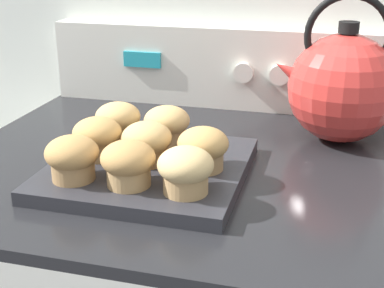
{
  "coord_description": "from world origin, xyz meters",
  "views": [
    {
      "loc": [
        0.24,
        -0.46,
        1.25
      ],
      "look_at": [
        0.03,
        0.32,
        0.94
      ],
      "focal_mm": 50.0,
      "sensor_mm": 36.0,
      "label": 1
    }
  ],
  "objects_px": {
    "muffin_r0_c1": "(128,163)",
    "muffin_r0_c2": "(186,170)",
    "muffin_r1_c2": "(203,148)",
    "tea_kettle": "(342,86)",
    "muffin_r0_c0": "(72,157)",
    "muffin_r2_c0": "(118,121)",
    "muffin_r2_c1": "(167,125)",
    "muffin_r1_c0": "(97,137)",
    "muffin_r1_c1": "(147,142)",
    "muffin_pan": "(149,169)"
  },
  "relations": [
    {
      "from": "muffin_r1_c0",
      "to": "muffin_r1_c1",
      "type": "bearing_deg",
      "value": -0.5
    },
    {
      "from": "muffin_r0_c2",
      "to": "tea_kettle",
      "type": "xyz_separation_m",
      "value": [
        0.2,
        0.33,
        0.05
      ]
    },
    {
      "from": "muffin_r2_c0",
      "to": "tea_kettle",
      "type": "xyz_separation_m",
      "value": [
        0.37,
        0.16,
        0.05
      ]
    },
    {
      "from": "muffin_r0_c2",
      "to": "muffin_r2_c1",
      "type": "distance_m",
      "value": 0.19
    },
    {
      "from": "muffin_pan",
      "to": "muffin_r0_c0",
      "type": "height_order",
      "value": "muffin_r0_c0"
    },
    {
      "from": "muffin_r0_c2",
      "to": "muffin_r0_c0",
      "type": "bearing_deg",
      "value": -179.92
    },
    {
      "from": "muffin_r1_c1",
      "to": "tea_kettle",
      "type": "distance_m",
      "value": 0.38
    },
    {
      "from": "muffin_r1_c0",
      "to": "muffin_r0_c1",
      "type": "bearing_deg",
      "value": -44.92
    },
    {
      "from": "muffin_r0_c1",
      "to": "muffin_r1_c1",
      "type": "height_order",
      "value": "same"
    },
    {
      "from": "muffin_pan",
      "to": "tea_kettle",
      "type": "xyz_separation_m",
      "value": [
        0.29,
        0.24,
        0.09
      ]
    },
    {
      "from": "muffin_r0_c1",
      "to": "muffin_r2_c1",
      "type": "bearing_deg",
      "value": 89.04
    },
    {
      "from": "muffin_r0_c1",
      "to": "tea_kettle",
      "type": "distance_m",
      "value": 0.44
    },
    {
      "from": "muffin_r0_c2",
      "to": "muffin_r1_c2",
      "type": "bearing_deg",
      "value": 87.6
    },
    {
      "from": "muffin_r0_c0",
      "to": "muffin_r2_c0",
      "type": "relative_size",
      "value": 1.0
    },
    {
      "from": "muffin_r0_c2",
      "to": "muffin_r1_c1",
      "type": "xyz_separation_m",
      "value": [
        -0.09,
        0.09,
        0.0
      ]
    },
    {
      "from": "muffin_r2_c1",
      "to": "tea_kettle",
      "type": "bearing_deg",
      "value": 28.78
    },
    {
      "from": "muffin_r0_c1",
      "to": "muffin_r2_c1",
      "type": "xyz_separation_m",
      "value": [
        0.0,
        0.17,
        0.0
      ]
    },
    {
      "from": "muffin_r1_c1",
      "to": "muffin_r2_c0",
      "type": "xyz_separation_m",
      "value": [
        -0.08,
        0.09,
        0.0
      ]
    },
    {
      "from": "muffin_r0_c1",
      "to": "muffin_r1_c2",
      "type": "relative_size",
      "value": 1.0
    },
    {
      "from": "muffin_r0_c0",
      "to": "muffin_r1_c2",
      "type": "bearing_deg",
      "value": 26.09
    },
    {
      "from": "muffin_r0_c1",
      "to": "muffin_r1_c0",
      "type": "bearing_deg",
      "value": 135.08
    },
    {
      "from": "muffin_r1_c1",
      "to": "muffin_r0_c0",
      "type": "bearing_deg",
      "value": -133.71
    },
    {
      "from": "muffin_r1_c2",
      "to": "muffin_r2_c0",
      "type": "bearing_deg",
      "value": 153.05
    },
    {
      "from": "muffin_r0_c0",
      "to": "muffin_r1_c2",
      "type": "height_order",
      "value": "same"
    },
    {
      "from": "tea_kettle",
      "to": "muffin_r1_c0",
      "type": "bearing_deg",
      "value": -146.89
    },
    {
      "from": "muffin_r2_c0",
      "to": "muffin_r1_c2",
      "type": "bearing_deg",
      "value": -26.95
    },
    {
      "from": "muffin_r1_c2",
      "to": "tea_kettle",
      "type": "relative_size",
      "value": 0.29
    },
    {
      "from": "muffin_r2_c0",
      "to": "muffin_r2_c1",
      "type": "relative_size",
      "value": 1.0
    },
    {
      "from": "muffin_r0_c0",
      "to": "muffin_r2_c1",
      "type": "xyz_separation_m",
      "value": [
        0.09,
        0.18,
        0.0
      ]
    },
    {
      "from": "muffin_pan",
      "to": "muffin_r2_c0",
      "type": "xyz_separation_m",
      "value": [
        -0.09,
        0.09,
        0.05
      ]
    },
    {
      "from": "muffin_r0_c1",
      "to": "muffin_r0_c2",
      "type": "height_order",
      "value": "same"
    },
    {
      "from": "muffin_r0_c1",
      "to": "muffin_r1_c0",
      "type": "relative_size",
      "value": 1.0
    },
    {
      "from": "muffin_r0_c2",
      "to": "muffin_pan",
      "type": "bearing_deg",
      "value": 134.44
    },
    {
      "from": "muffin_pan",
      "to": "muffin_r1_c0",
      "type": "relative_size",
      "value": 3.85
    },
    {
      "from": "muffin_r1_c1",
      "to": "tea_kettle",
      "type": "xyz_separation_m",
      "value": [
        0.29,
        0.24,
        0.05
      ]
    },
    {
      "from": "muffin_r0_c0",
      "to": "muffin_r2_c0",
      "type": "distance_m",
      "value": 0.17
    },
    {
      "from": "muffin_r0_c0",
      "to": "muffin_r2_c1",
      "type": "height_order",
      "value": "same"
    },
    {
      "from": "muffin_r1_c0",
      "to": "muffin_r2_c1",
      "type": "relative_size",
      "value": 1.0
    },
    {
      "from": "muffin_r0_c1",
      "to": "tea_kettle",
      "type": "bearing_deg",
      "value": 48.95
    },
    {
      "from": "muffin_pan",
      "to": "muffin_r1_c1",
      "type": "height_order",
      "value": "muffin_r1_c1"
    },
    {
      "from": "muffin_r0_c0",
      "to": "muffin_r1_c2",
      "type": "xyz_separation_m",
      "value": [
        0.17,
        0.09,
        0.0
      ]
    },
    {
      "from": "muffin_r1_c0",
      "to": "tea_kettle",
      "type": "relative_size",
      "value": 0.29
    },
    {
      "from": "muffin_pan",
      "to": "muffin_r0_c2",
      "type": "height_order",
      "value": "muffin_r0_c2"
    },
    {
      "from": "muffin_r1_c0",
      "to": "tea_kettle",
      "type": "bearing_deg",
      "value": 33.11
    },
    {
      "from": "muffin_r2_c0",
      "to": "muffin_pan",
      "type": "bearing_deg",
      "value": -45.38
    },
    {
      "from": "muffin_r1_c0",
      "to": "muffin_r2_c1",
      "type": "distance_m",
      "value": 0.12
    },
    {
      "from": "muffin_r0_c1",
      "to": "muffin_r0_c2",
      "type": "xyz_separation_m",
      "value": [
        0.09,
        -0.0,
        0.0
      ]
    },
    {
      "from": "muffin_pan",
      "to": "muffin_r1_c1",
      "type": "distance_m",
      "value": 0.05
    },
    {
      "from": "muffin_r1_c1",
      "to": "muffin_r2_c1",
      "type": "xyz_separation_m",
      "value": [
        0.01,
        0.09,
        0.0
      ]
    },
    {
      "from": "muffin_pan",
      "to": "muffin_r2_c0",
      "type": "relative_size",
      "value": 3.85
    }
  ]
}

